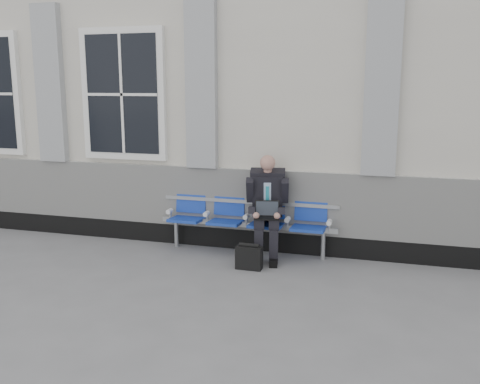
% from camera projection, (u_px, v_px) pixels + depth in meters
% --- Properties ---
extents(ground, '(70.00, 70.00, 0.00)m').
position_uv_depth(ground, '(55.00, 266.00, 7.17)').
color(ground, slate).
rests_on(ground, ground).
extents(station_building, '(14.40, 4.40, 4.49)m').
position_uv_depth(station_building, '(158.00, 94.00, 10.00)').
color(station_building, beige).
rests_on(station_building, ground).
extents(bench, '(2.60, 0.47, 0.91)m').
position_uv_depth(bench, '(247.00, 215.00, 7.68)').
color(bench, '#9EA0A3').
rests_on(bench, ground).
extents(businessman, '(0.63, 0.84, 1.45)m').
position_uv_depth(businessman, '(267.00, 203.00, 7.42)').
color(businessman, black).
rests_on(businessman, ground).
extents(briefcase, '(0.35, 0.15, 0.35)m').
position_uv_depth(briefcase, '(249.00, 257.00, 7.04)').
color(briefcase, black).
rests_on(briefcase, ground).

